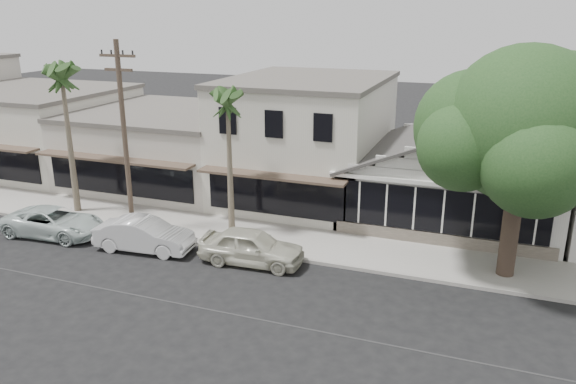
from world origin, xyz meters
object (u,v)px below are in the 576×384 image
at_px(car_0, 252,247).
at_px(car_2, 54,222).
at_px(car_1, 144,235).
at_px(shade_tree, 521,128).
at_px(utility_pole, 124,135).

xyz_separation_m(car_0, car_2, (-10.00, -0.40, -0.09)).
bearing_deg(car_1, car_0, -90.58).
relative_size(car_1, car_2, 0.92).
xyz_separation_m(car_0, car_1, (-5.00, -0.40, -0.03)).
xyz_separation_m(car_1, shade_tree, (14.94, 2.98, 5.27)).
bearing_deg(car_1, car_2, 84.83).
relative_size(car_1, shade_tree, 0.48).
distance_m(car_2, shade_tree, 20.86).
xyz_separation_m(car_0, shade_tree, (9.94, 2.57, 5.25)).
bearing_deg(car_2, car_0, -91.23).
relative_size(car_2, shade_tree, 0.53).
xyz_separation_m(utility_pole, car_0, (6.70, -1.11, -4.03)).
bearing_deg(shade_tree, utility_pole, -174.98).
bearing_deg(utility_pole, car_2, -155.33).
bearing_deg(utility_pole, car_1, -41.78).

